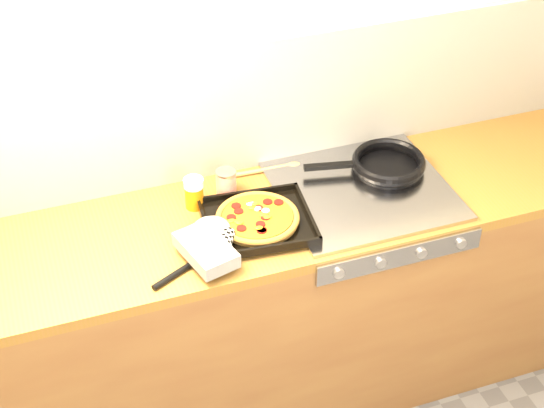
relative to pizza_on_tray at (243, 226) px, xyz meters
name	(u,v)px	position (x,y,z in m)	size (l,w,h in m)	color
room_shell	(216,114)	(0.03, 0.38, 0.21)	(3.20, 3.20, 3.20)	white
counter_run	(245,312)	(0.03, 0.09, -0.49)	(3.20, 0.62, 0.90)	brown
stovetop	(363,191)	(0.48, 0.09, -0.04)	(0.60, 0.56, 0.02)	#9FA0A5
pizza_on_tray	(243,226)	(0.00, 0.00, 0.00)	(0.49, 0.41, 0.06)	black
frying_pan	(387,164)	(0.61, 0.17, 0.00)	(0.47, 0.32, 0.04)	black
tomato_can	(226,183)	(0.01, 0.23, 0.01)	(0.08, 0.08, 0.10)	#A1190D
juice_glass	(194,193)	(-0.11, 0.21, 0.02)	(0.07, 0.07, 0.11)	orange
wooden_spoon	(270,169)	(0.21, 0.32, -0.03)	(0.30, 0.05, 0.02)	#A68346
black_spatula	(190,266)	(-0.21, -0.09, -0.03)	(0.27, 0.17, 0.02)	black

